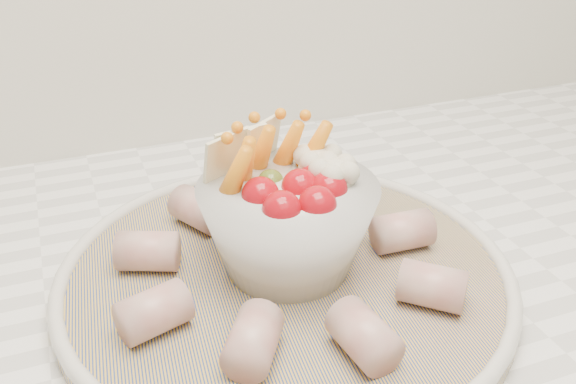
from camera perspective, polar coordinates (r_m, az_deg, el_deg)
name	(u,v)px	position (r m, az deg, el deg)	size (l,w,h in m)	color
serving_platter	(285,274)	(0.52, -0.23, -7.31)	(0.39, 0.39, 0.02)	navy
veggie_bowl	(288,218)	(0.50, 0.04, -2.31)	(0.14, 0.14, 0.11)	silver
cured_meat_rolls	(285,253)	(0.51, -0.24, -5.46)	(0.26, 0.27, 0.03)	#AD554F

